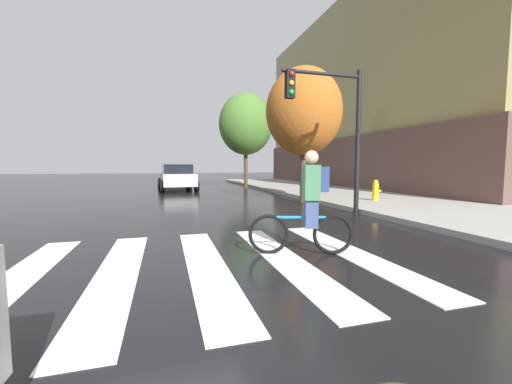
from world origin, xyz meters
The scene contains 10 objects.
ground_plane centered at (0.00, 0.00, 0.00)m, with size 120.00×120.00×0.00m, color black.
crosswalk_stripes centered at (0.47, 0.00, 0.01)m, with size 5.32×4.18×0.01m.
sedan_mid centered at (0.62, 14.50, 0.79)m, with size 2.26×4.51×1.53m.
sedan_far centered at (0.62, 19.16, 0.78)m, with size 2.21×4.47×1.52m.
cyclist centered at (2.15, 0.11, 0.84)m, with size 1.65×0.55×1.69m.
traffic_light_near centered at (4.57, 3.59, 2.86)m, with size 2.47×0.28×4.20m.
fire_hydrant centered at (7.46, 5.41, 0.53)m, with size 0.33×0.22×0.78m.
street_tree_near centered at (5.18, 6.88, 3.54)m, with size 2.95×2.95×5.25m.
street_tree_mid centered at (4.97, 15.15, 4.10)m, with size 3.41×3.41×6.07m.
corner_building centered at (18.16, 14.28, 5.92)m, with size 15.22×22.49×11.94m.
Camera 1 is at (-0.07, -4.45, 1.44)m, focal length 21.89 mm.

